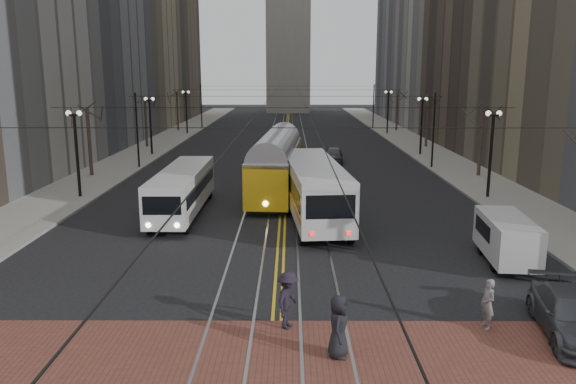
{
  "coord_description": "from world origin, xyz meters",
  "views": [
    {
      "loc": [
        0.46,
        -18.79,
        8.31
      ],
      "look_at": [
        0.35,
        6.06,
        3.0
      ],
      "focal_mm": 35.0,
      "sensor_mm": 36.0,
      "label": 1
    }
  ],
  "objects_px": {
    "streetcar": "(277,169)",
    "cargo_van": "(506,241)",
    "transit_bus": "(183,192)",
    "sedan_parked": "(572,315)",
    "pedestrian_d": "(288,300)",
    "sedan_grey": "(334,155)",
    "rear_bus": "(314,191)",
    "pedestrian_b": "(488,304)",
    "pedestrian_a": "(338,326)"
  },
  "relations": [
    {
      "from": "rear_bus",
      "to": "cargo_van",
      "type": "height_order",
      "value": "rear_bus"
    },
    {
      "from": "pedestrian_a",
      "to": "pedestrian_b",
      "type": "distance_m",
      "value": 5.43
    },
    {
      "from": "pedestrian_b",
      "to": "pedestrian_a",
      "type": "bearing_deg",
      "value": -80.86
    },
    {
      "from": "sedan_parked",
      "to": "pedestrian_d",
      "type": "distance_m",
      "value": 9.14
    },
    {
      "from": "sedan_grey",
      "to": "pedestrian_a",
      "type": "distance_m",
      "value": 36.88
    },
    {
      "from": "sedan_parked",
      "to": "pedestrian_a",
      "type": "bearing_deg",
      "value": -160.53
    },
    {
      "from": "pedestrian_d",
      "to": "pedestrian_a",
      "type": "bearing_deg",
      "value": -121.64
    },
    {
      "from": "streetcar",
      "to": "rear_bus",
      "type": "distance_m",
      "value": 7.38
    },
    {
      "from": "pedestrian_b",
      "to": "transit_bus",
      "type": "bearing_deg",
      "value": -151.37
    },
    {
      "from": "pedestrian_a",
      "to": "pedestrian_d",
      "type": "bearing_deg",
      "value": 48.39
    },
    {
      "from": "rear_bus",
      "to": "cargo_van",
      "type": "bearing_deg",
      "value": -48.52
    },
    {
      "from": "sedan_parked",
      "to": "pedestrian_b",
      "type": "relative_size",
      "value": 2.86
    },
    {
      "from": "streetcar",
      "to": "cargo_van",
      "type": "relative_size",
      "value": 3.03
    },
    {
      "from": "pedestrian_d",
      "to": "streetcar",
      "type": "bearing_deg",
      "value": 22.78
    },
    {
      "from": "transit_bus",
      "to": "pedestrian_b",
      "type": "height_order",
      "value": "transit_bus"
    },
    {
      "from": "pedestrian_b",
      "to": "rear_bus",
      "type": "bearing_deg",
      "value": -171.78
    },
    {
      "from": "sedan_parked",
      "to": "pedestrian_a",
      "type": "height_order",
      "value": "pedestrian_a"
    },
    {
      "from": "streetcar",
      "to": "sedan_parked",
      "type": "distance_m",
      "value": 24.02
    },
    {
      "from": "sedan_parked",
      "to": "sedan_grey",
      "type": "bearing_deg",
      "value": 106.91
    },
    {
      "from": "streetcar",
      "to": "cargo_van",
      "type": "bearing_deg",
      "value": -50.84
    },
    {
      "from": "sedan_parked",
      "to": "rear_bus",
      "type": "bearing_deg",
      "value": 126.37
    },
    {
      "from": "transit_bus",
      "to": "cargo_van",
      "type": "bearing_deg",
      "value": -28.7
    },
    {
      "from": "sedan_grey",
      "to": "pedestrian_d",
      "type": "xyz_separation_m",
      "value": [
        -4.14,
        -34.86,
        0.26
      ]
    },
    {
      "from": "streetcar",
      "to": "pedestrian_b",
      "type": "xyz_separation_m",
      "value": [
        7.46,
        -21.32,
        -0.83
      ]
    },
    {
      "from": "streetcar",
      "to": "transit_bus",
      "type": "bearing_deg",
      "value": -128.14
    },
    {
      "from": "streetcar",
      "to": "sedan_grey",
      "type": "height_order",
      "value": "streetcar"
    },
    {
      "from": "transit_bus",
      "to": "cargo_van",
      "type": "distance_m",
      "value": 18.2
    },
    {
      "from": "streetcar",
      "to": "pedestrian_d",
      "type": "bearing_deg",
      "value": -83.8
    },
    {
      "from": "pedestrian_d",
      "to": "sedan_grey",
      "type": "bearing_deg",
      "value": 13.65
    },
    {
      "from": "rear_bus",
      "to": "pedestrian_d",
      "type": "height_order",
      "value": "rear_bus"
    },
    {
      "from": "sedan_grey",
      "to": "pedestrian_d",
      "type": "distance_m",
      "value": 35.11
    },
    {
      "from": "sedan_grey",
      "to": "pedestrian_b",
      "type": "xyz_separation_m",
      "value": [
        2.44,
        -34.86,
        0.13
      ]
    },
    {
      "from": "streetcar",
      "to": "sedan_parked",
      "type": "bearing_deg",
      "value": -61.54
    },
    {
      "from": "pedestrian_a",
      "to": "pedestrian_d",
      "type": "height_order",
      "value": "pedestrian_d"
    },
    {
      "from": "pedestrian_a",
      "to": "pedestrian_d",
      "type": "distance_m",
      "value": 2.44
    },
    {
      "from": "transit_bus",
      "to": "sedan_grey",
      "type": "distance_m",
      "value": 22.23
    },
    {
      "from": "streetcar",
      "to": "sedan_grey",
      "type": "relative_size",
      "value": 3.37
    },
    {
      "from": "cargo_van",
      "to": "sedan_parked",
      "type": "xyz_separation_m",
      "value": [
        -0.5,
        -7.0,
        -0.34
      ]
    },
    {
      "from": "transit_bus",
      "to": "pedestrian_a",
      "type": "bearing_deg",
      "value": -65.42
    },
    {
      "from": "transit_bus",
      "to": "rear_bus",
      "type": "bearing_deg",
      "value": -6.94
    },
    {
      "from": "pedestrian_d",
      "to": "pedestrian_b",
      "type": "bearing_deg",
      "value": -69.58
    },
    {
      "from": "sedan_grey",
      "to": "sedan_parked",
      "type": "xyz_separation_m",
      "value": [
        4.98,
        -35.36,
        -0.02
      ]
    },
    {
      "from": "sedan_grey",
      "to": "pedestrian_a",
      "type": "bearing_deg",
      "value": -89.15
    },
    {
      "from": "pedestrian_b",
      "to": "sedan_parked",
      "type": "bearing_deg",
      "value": 67.26
    },
    {
      "from": "sedan_grey",
      "to": "streetcar",
      "type": "bearing_deg",
      "value": -105.37
    },
    {
      "from": "rear_bus",
      "to": "pedestrian_a",
      "type": "xyz_separation_m",
      "value": [
        0.08,
        -16.23,
        -0.66
      ]
    },
    {
      "from": "cargo_van",
      "to": "sedan_parked",
      "type": "relative_size",
      "value": 0.97
    },
    {
      "from": "pedestrian_b",
      "to": "pedestrian_d",
      "type": "height_order",
      "value": "pedestrian_d"
    },
    {
      "from": "sedan_grey",
      "to": "pedestrian_b",
      "type": "distance_m",
      "value": 34.95
    },
    {
      "from": "transit_bus",
      "to": "sedan_grey",
      "type": "height_order",
      "value": "transit_bus"
    }
  ]
}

